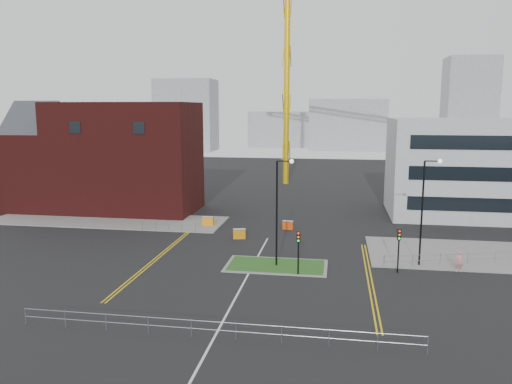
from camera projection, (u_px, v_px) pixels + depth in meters
ground at (234, 300)px, 34.96m from camera, size 200.00×200.00×0.00m
pavement_left at (108, 220)px, 59.51m from camera, size 28.00×8.00×0.12m
pavement_right at (504, 256)px, 45.10m from camera, size 24.00×10.00×0.12m
island_kerb at (276, 266)px, 42.42m from camera, size 8.60×4.60×0.08m
grass_island at (276, 266)px, 42.42m from camera, size 8.00×4.00×0.12m
brick_building at (104, 158)px, 64.69m from camera, size 24.20×10.07×14.24m
office_block at (495, 168)px, 60.98m from camera, size 25.00×12.20×12.00m
tower_crane at (317, 12)px, 81.17m from camera, size 49.38×21.13×41.78m
streetlamp_island at (279, 204)px, 41.49m from camera, size 1.46×0.36×9.18m
streetlamp_right_near at (425, 204)px, 41.55m from camera, size 1.46×0.36×9.18m
traffic_light_island at (298, 244)px, 39.72m from camera, size 0.28×0.33×3.65m
traffic_light_right at (399, 242)px, 40.40m from camera, size 0.28×0.33×3.65m
railing_front at (213, 326)px, 28.99m from camera, size 24.05×0.05×1.10m
railing_left at (169, 225)px, 54.09m from camera, size 6.05×0.05×1.10m
railing_right at (495, 256)px, 42.79m from camera, size 19.05×5.05×1.10m
centre_line at (240, 290)px, 36.90m from camera, size 0.15×30.00×0.01m
yellow_left_a at (161, 254)px, 46.11m from camera, size 0.12×24.00×0.01m
yellow_left_b at (164, 254)px, 46.06m from camera, size 0.12×24.00×0.01m
yellow_right_a at (368, 279)px, 39.30m from camera, size 0.12×20.00×0.01m
yellow_right_b at (372, 279)px, 39.25m from camera, size 0.12×20.00×0.01m
skyline_a at (186, 115)px, 156.23m from camera, size 18.00×12.00×22.00m
skyline_b at (347, 125)px, 158.58m from camera, size 24.00×12.00×16.00m
skyline_c at (469, 105)px, 147.19m from camera, size 14.00×12.00×28.00m
skyline_d at (294, 129)px, 171.48m from camera, size 30.00×12.00×12.00m
pedestrian at (459, 262)px, 40.87m from camera, size 0.66×0.46×1.74m
barrier_left at (208, 221)px, 56.59m from camera, size 1.37×0.58×1.12m
barrier_mid at (239, 233)px, 51.24m from camera, size 1.31×0.70×1.05m
barrier_right at (288, 225)px, 55.20m from camera, size 1.19×0.52×0.97m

